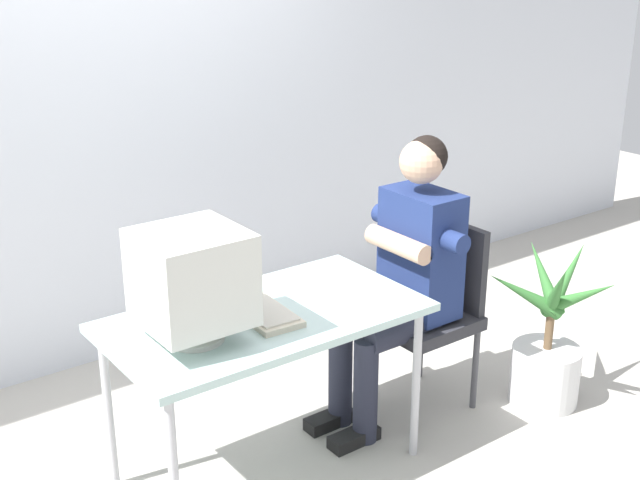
{
  "coord_description": "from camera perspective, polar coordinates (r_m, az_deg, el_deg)",
  "views": [
    {
      "loc": [
        -1.62,
        -2.55,
        2.13
      ],
      "look_at": [
        0.27,
        0.0,
        0.97
      ],
      "focal_mm": 47.21,
      "sensor_mm": 36.0,
      "label": 1
    }
  ],
  "objects": [
    {
      "name": "potted_plant",
      "position": [
        4.16,
        15.15,
        -7.18
      ],
      "size": [
        0.59,
        0.59,
        0.81
      ],
      "color": "silver",
      "rests_on": "ground_plane"
    },
    {
      "name": "crt_monitor",
      "position": [
        3.05,
        -8.61,
        -2.58
      ],
      "size": [
        0.38,
        0.36,
        0.42
      ],
      "color": "silver",
      "rests_on": "desk"
    },
    {
      "name": "keyboard",
      "position": [
        3.33,
        -4.17,
        -4.69
      ],
      "size": [
        0.2,
        0.44,
        0.03
      ],
      "color": "beige",
      "rests_on": "desk"
    },
    {
      "name": "person_seated",
      "position": [
        3.77,
        5.71,
        -2.15
      ],
      "size": [
        0.67,
        0.55,
        1.32
      ],
      "color": "navy",
      "rests_on": "ground_plane"
    },
    {
      "name": "office_chair",
      "position": [
        3.97,
        7.59,
        -4.34
      ],
      "size": [
        0.43,
        0.43,
        0.88
      ],
      "color": "#4C4C51",
      "rests_on": "ground_plane"
    },
    {
      "name": "desk_mug",
      "position": [
        3.47,
        -6.24,
        -3.08
      ],
      "size": [
        0.07,
        0.08,
        0.1
      ],
      "color": "white",
      "rests_on": "desk"
    },
    {
      "name": "ground_plane",
      "position": [
        3.7,
        -3.49,
        -15.22
      ],
      "size": [
        12.0,
        12.0,
        0.0
      ],
      "primitive_type": "plane",
      "color": "#B2ADA3"
    },
    {
      "name": "desk",
      "position": [
        3.36,
        -3.73,
        -5.88
      ],
      "size": [
        1.25,
        0.68,
        0.72
      ],
      "color": "#B7B7BC",
      "rests_on": "ground_plane"
    },
    {
      "name": "wall_back",
      "position": [
        4.43,
        -10.72,
        11.53
      ],
      "size": [
        8.0,
        0.1,
        3.0
      ],
      "primitive_type": "cube",
      "color": "silver",
      "rests_on": "ground_plane"
    }
  ]
}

